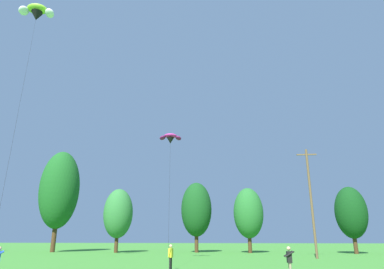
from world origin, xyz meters
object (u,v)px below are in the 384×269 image
Objects in this scene: kite_flyer_mid at (171,255)px; kite_flyer_far at (289,260)px; parafoil_kite_high_lime_white at (37,12)px; utility_pole at (311,199)px; parafoil_kite_mid_magenta at (170,138)px.

kite_flyer_mid and kite_flyer_far have the same top height.
parafoil_kite_high_lime_white reaches higher than kite_flyer_far.
kite_flyer_mid is 8.30m from kite_flyer_far.
kite_flyer_far is (-6.14, -18.09, -5.14)m from utility_pole.
parafoil_kite_high_lime_white is at bearing 167.84° from kite_flyer_mid.
kite_flyer_far is at bearing -108.75° from utility_pole.
kite_flyer_mid is 1.00× the size of kite_flyer_far.
parafoil_kite_mid_magenta is at bearing 21.03° from parafoil_kite_high_lime_white.
kite_flyer_mid is at bearing -79.82° from parafoil_kite_mid_magenta.
utility_pole is 19.78m from kite_flyer_far.
utility_pole is 34.88m from parafoil_kite_high_lime_white.
kite_flyer_mid is 0.07× the size of parafoil_kite_high_lime_white.
parafoil_kite_high_lime_white reaches higher than utility_pole.
utility_pole is 16.84m from parafoil_kite_mid_magenta.
utility_pole reaches higher than kite_flyer_far.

